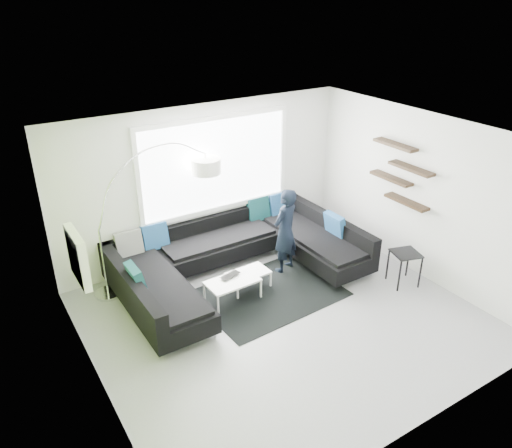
{
  "coord_description": "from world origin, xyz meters",
  "views": [
    {
      "loc": [
        -3.66,
        -5.02,
        4.61
      ],
      "look_at": [
        0.06,
        0.9,
        1.21
      ],
      "focal_mm": 35.0,
      "sensor_mm": 36.0,
      "label": 1
    }
  ],
  "objects_px": {
    "sectional_sofa": "(240,260)",
    "coffee_table": "(241,284)",
    "side_table": "(404,268)",
    "laptop": "(232,277)",
    "arc_lamp": "(99,231)",
    "person": "(285,231)"
  },
  "relations": [
    {
      "from": "arc_lamp",
      "to": "sectional_sofa",
      "type": "bearing_deg",
      "value": -18.55
    },
    {
      "from": "sectional_sofa",
      "to": "person",
      "type": "bearing_deg",
      "value": -9.85
    },
    {
      "from": "side_table",
      "to": "laptop",
      "type": "bearing_deg",
      "value": 155.54
    },
    {
      "from": "arc_lamp",
      "to": "side_table",
      "type": "xyz_separation_m",
      "value": [
        4.33,
        -2.31,
        -0.88
      ]
    },
    {
      "from": "arc_lamp",
      "to": "coffee_table",
      "type": "bearing_deg",
      "value": -30.14
    },
    {
      "from": "person",
      "to": "coffee_table",
      "type": "bearing_deg",
      "value": -6.65
    },
    {
      "from": "sectional_sofa",
      "to": "side_table",
      "type": "distance_m",
      "value": 2.75
    },
    {
      "from": "laptop",
      "to": "sectional_sofa",
      "type": "bearing_deg",
      "value": 30.39
    },
    {
      "from": "coffee_table",
      "to": "side_table",
      "type": "bearing_deg",
      "value": -27.75
    },
    {
      "from": "sectional_sofa",
      "to": "laptop",
      "type": "height_order",
      "value": "sectional_sofa"
    },
    {
      "from": "laptop",
      "to": "arc_lamp",
      "type": "bearing_deg",
      "value": 131.2
    },
    {
      "from": "sectional_sofa",
      "to": "person",
      "type": "distance_m",
      "value": 0.92
    },
    {
      "from": "arc_lamp",
      "to": "laptop",
      "type": "distance_m",
      "value": 2.19
    },
    {
      "from": "coffee_table",
      "to": "sectional_sofa",
      "type": "bearing_deg",
      "value": 58.11
    },
    {
      "from": "person",
      "to": "laptop",
      "type": "distance_m",
      "value": 1.28
    },
    {
      "from": "sectional_sofa",
      "to": "coffee_table",
      "type": "distance_m",
      "value": 0.49
    },
    {
      "from": "side_table",
      "to": "laptop",
      "type": "distance_m",
      "value": 2.88
    },
    {
      "from": "side_table",
      "to": "coffee_table",
      "type": "bearing_deg",
      "value": 154.34
    },
    {
      "from": "sectional_sofa",
      "to": "side_table",
      "type": "height_order",
      "value": "sectional_sofa"
    },
    {
      "from": "side_table",
      "to": "person",
      "type": "relative_size",
      "value": 0.39
    },
    {
      "from": "arc_lamp",
      "to": "side_table",
      "type": "relative_size",
      "value": 3.99
    },
    {
      "from": "coffee_table",
      "to": "laptop",
      "type": "bearing_deg",
      "value": 176.24
    }
  ]
}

